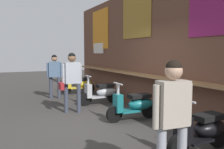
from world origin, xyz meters
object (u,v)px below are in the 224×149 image
object	(u,v)px
scooter_yellow	(80,84)
scooter_black	(203,130)
scooter_teal	(135,105)
shopper_browsing	(55,72)
scooter_silver	(102,92)
shopper_with_handbag	(72,76)
shopper_passing	(173,111)

from	to	relation	value
scooter_yellow	scooter_black	size ratio (longest dim) A/B	1.00
scooter_yellow	scooter_teal	bearing A→B (deg)	92.75
scooter_teal	shopper_browsing	world-z (taller)	shopper_browsing
scooter_silver	shopper_browsing	distance (m)	2.12
scooter_silver	scooter_teal	bearing A→B (deg)	89.16
scooter_teal	scooter_black	bearing A→B (deg)	92.18
scooter_yellow	shopper_with_handbag	distance (m)	3.24
shopper_browsing	shopper_passing	distance (m)	6.60
scooter_silver	shopper_browsing	bearing A→B (deg)	-55.65
scooter_yellow	scooter_teal	xyz separation A→B (m)	(4.34, 0.00, 0.00)
scooter_yellow	shopper_passing	bearing A→B (deg)	83.21
scooter_yellow	shopper_with_handbag	bearing A→B (deg)	70.04
scooter_black	shopper_with_handbag	size ratio (longest dim) A/B	0.83
shopper_browsing	scooter_yellow	bearing A→B (deg)	130.64
scooter_teal	shopper_passing	world-z (taller)	shopper_passing
scooter_silver	shopper_with_handbag	size ratio (longest dim) A/B	0.83
scooter_teal	shopper_passing	distance (m)	3.14
scooter_teal	scooter_black	size ratio (longest dim) A/B	1.00
scooter_yellow	scooter_black	world-z (taller)	same
scooter_black	shopper_browsing	distance (m)	6.11
scooter_black	scooter_teal	bearing A→B (deg)	-94.30
shopper_browsing	scooter_silver	bearing A→B (deg)	49.67
scooter_yellow	scooter_black	distance (m)	6.55
scooter_silver	scooter_black	distance (m)	4.31
scooter_yellow	shopper_browsing	size ratio (longest dim) A/B	0.87
scooter_silver	scooter_black	xyz separation A→B (m)	(4.31, -0.00, 0.00)
scooter_silver	scooter_black	bearing A→B (deg)	89.16
scooter_yellow	scooter_silver	bearing A→B (deg)	92.75
shopper_passing	shopper_browsing	bearing A→B (deg)	-175.80
scooter_yellow	shopper_passing	distance (m)	7.30
scooter_silver	shopper_with_handbag	distance (m)	1.55
shopper_browsing	scooter_teal	bearing A→B (deg)	31.76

